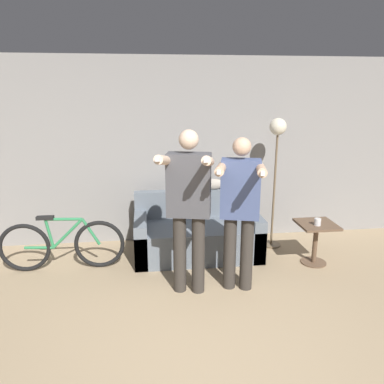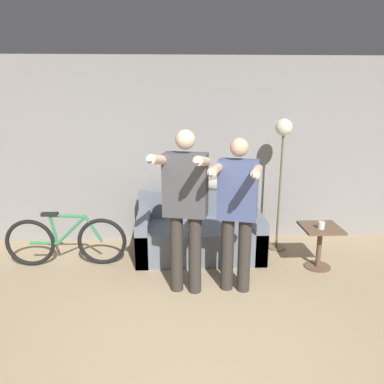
{
  "view_description": "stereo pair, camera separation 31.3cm",
  "coord_description": "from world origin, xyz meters",
  "px_view_note": "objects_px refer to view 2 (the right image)",
  "views": [
    {
      "loc": [
        -0.5,
        -2.24,
        2.15
      ],
      "look_at": [
        0.02,
        1.91,
        1.0
      ],
      "focal_mm": 35.0,
      "sensor_mm": 36.0,
      "label": 1
    },
    {
      "loc": [
        -0.19,
        -2.27,
        2.15
      ],
      "look_at": [
        0.02,
        1.91,
        1.0
      ],
      "focal_mm": 35.0,
      "sensor_mm": 36.0,
      "label": 2
    }
  ],
  "objects_px": {
    "person_right": "(237,207)",
    "couch": "(200,235)",
    "side_table": "(320,238)",
    "cup": "(321,225)",
    "person_left": "(185,202)",
    "floor_lamp": "(283,147)",
    "cat": "(218,184)",
    "bicycle": "(66,241)"
  },
  "relations": [
    {
      "from": "person_left",
      "to": "person_right",
      "type": "bearing_deg",
      "value": 13.24
    },
    {
      "from": "cat",
      "to": "bicycle",
      "type": "height_order",
      "value": "cat"
    },
    {
      "from": "person_right",
      "to": "cat",
      "type": "xyz_separation_m",
      "value": [
        -0.06,
        1.28,
        -0.08
      ]
    },
    {
      "from": "cup",
      "to": "side_table",
      "type": "bearing_deg",
      "value": 67.48
    },
    {
      "from": "side_table",
      "to": "bicycle",
      "type": "relative_size",
      "value": 0.36
    },
    {
      "from": "cat",
      "to": "side_table",
      "type": "height_order",
      "value": "cat"
    },
    {
      "from": "person_left",
      "to": "floor_lamp",
      "type": "relative_size",
      "value": 0.99
    },
    {
      "from": "bicycle",
      "to": "person_right",
      "type": "bearing_deg",
      "value": -19.73
    },
    {
      "from": "person_left",
      "to": "bicycle",
      "type": "bearing_deg",
      "value": 167.37
    },
    {
      "from": "person_left",
      "to": "floor_lamp",
      "type": "distance_m",
      "value": 1.77
    },
    {
      "from": "cat",
      "to": "bicycle",
      "type": "distance_m",
      "value": 2.12
    },
    {
      "from": "couch",
      "to": "floor_lamp",
      "type": "relative_size",
      "value": 0.92
    },
    {
      "from": "person_right",
      "to": "couch",
      "type": "bearing_deg",
      "value": 123.52
    },
    {
      "from": "couch",
      "to": "side_table",
      "type": "distance_m",
      "value": 1.53
    },
    {
      "from": "person_left",
      "to": "cup",
      "type": "bearing_deg",
      "value": 28.09
    },
    {
      "from": "side_table",
      "to": "couch",
      "type": "bearing_deg",
      "value": 162.07
    },
    {
      "from": "person_left",
      "to": "person_right",
      "type": "height_order",
      "value": "person_left"
    },
    {
      "from": "floor_lamp",
      "to": "bicycle",
      "type": "bearing_deg",
      "value": -171.98
    },
    {
      "from": "couch",
      "to": "person_left",
      "type": "xyz_separation_m",
      "value": [
        -0.22,
        -0.96,
        0.76
      ]
    },
    {
      "from": "cat",
      "to": "side_table",
      "type": "bearing_deg",
      "value": -33.49
    },
    {
      "from": "couch",
      "to": "person_left",
      "type": "bearing_deg",
      "value": -102.93
    },
    {
      "from": "person_right",
      "to": "side_table",
      "type": "bearing_deg",
      "value": 38.91
    },
    {
      "from": "couch",
      "to": "person_left",
      "type": "distance_m",
      "value": 1.25
    },
    {
      "from": "side_table",
      "to": "cup",
      "type": "xyz_separation_m",
      "value": [
        -0.03,
        -0.07,
        0.2
      ]
    },
    {
      "from": "person_left",
      "to": "person_right",
      "type": "distance_m",
      "value": 0.55
    },
    {
      "from": "cat",
      "to": "bicycle",
      "type": "relative_size",
      "value": 0.31
    },
    {
      "from": "floor_lamp",
      "to": "cup",
      "type": "xyz_separation_m",
      "value": [
        0.33,
        -0.68,
        -0.85
      ]
    },
    {
      "from": "cat",
      "to": "cup",
      "type": "height_order",
      "value": "cat"
    },
    {
      "from": "person_right",
      "to": "floor_lamp",
      "type": "bearing_deg",
      "value": 70.42
    },
    {
      "from": "person_right",
      "to": "side_table",
      "type": "height_order",
      "value": "person_right"
    },
    {
      "from": "side_table",
      "to": "person_right",
      "type": "bearing_deg",
      "value": -156.19
    },
    {
      "from": "couch",
      "to": "cat",
      "type": "xyz_separation_m",
      "value": [
        0.27,
        0.31,
        0.62
      ]
    },
    {
      "from": "cat",
      "to": "cup",
      "type": "bearing_deg",
      "value": -36.32
    },
    {
      "from": "person_left",
      "to": "cup",
      "type": "distance_m",
      "value": 1.76
    },
    {
      "from": "couch",
      "to": "person_right",
      "type": "relative_size",
      "value": 0.97
    },
    {
      "from": "person_left",
      "to": "side_table",
      "type": "relative_size",
      "value": 3.28
    },
    {
      "from": "floor_lamp",
      "to": "cat",
      "type": "bearing_deg",
      "value": 168.76
    },
    {
      "from": "side_table",
      "to": "person_left",
      "type": "bearing_deg",
      "value": -163.48
    },
    {
      "from": "side_table",
      "to": "cup",
      "type": "height_order",
      "value": "cup"
    },
    {
      "from": "cup",
      "to": "bicycle",
      "type": "bearing_deg",
      "value": 174.65
    },
    {
      "from": "person_left",
      "to": "side_table",
      "type": "xyz_separation_m",
      "value": [
        1.67,
        0.5,
        -0.65
      ]
    },
    {
      "from": "bicycle",
      "to": "floor_lamp",
      "type": "bearing_deg",
      "value": 8.02
    }
  ]
}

